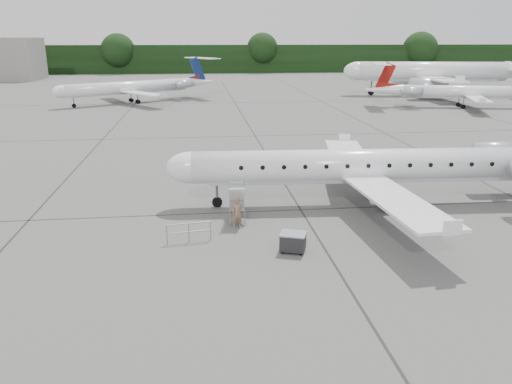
{
  "coord_description": "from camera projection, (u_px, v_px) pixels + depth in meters",
  "views": [
    {
      "loc": [
        -11.45,
        -22.59,
        9.88
      ],
      "look_at": [
        -8.59,
        1.77,
        2.3
      ],
      "focal_mm": 35.0,
      "sensor_mm": 36.0,
      "label": 1
    }
  ],
  "objects": [
    {
      "name": "ground",
      "position": [
        426.0,
        239.0,
        25.62
      ],
      "size": [
        320.0,
        320.0,
        0.0
      ],
      "primitive_type": "plane",
      "color": "#565654",
      "rests_on": "ground"
    },
    {
      "name": "treeline",
      "position": [
        234.0,
        59.0,
        147.79
      ],
      "size": [
        260.0,
        4.0,
        8.0
      ],
      "primitive_type": "cube",
      "color": "black",
      "rests_on": "ground"
    },
    {
      "name": "main_regional_jet",
      "position": [
        367.0,
        149.0,
        30.01
      ],
      "size": [
        28.07,
        20.92,
        6.93
      ],
      "primitive_type": null,
      "rotation": [
        0.0,
        0.0,
        -0.05
      ],
      "color": "white",
      "rests_on": "ground"
    },
    {
      "name": "airstair",
      "position": [
        237.0,
        201.0,
        28.13
      ],
      "size": [
        0.98,
        2.44,
        2.17
      ],
      "primitive_type": null,
      "rotation": [
        0.0,
        0.0,
        -0.05
      ],
      "color": "white",
      "rests_on": "ground"
    },
    {
      "name": "passenger",
      "position": [
        237.0,
        213.0,
        26.92
      ],
      "size": [
        0.66,
        0.48,
        1.69
      ],
      "primitive_type": "imported",
      "rotation": [
        0.0,
        0.0,
        0.14
      ],
      "color": "brown",
      "rests_on": "ground"
    },
    {
      "name": "safety_railing",
      "position": [
        189.0,
        233.0,
        25.11
      ],
      "size": [
        2.19,
        0.36,
        1.0
      ],
      "primitive_type": null,
      "rotation": [
        0.0,
        0.0,
        0.13
      ],
      "color": "gray",
      "rests_on": "ground"
    },
    {
      "name": "baggage_cart",
      "position": [
        293.0,
        242.0,
        23.97
      ],
      "size": [
        1.42,
        1.28,
        1.01
      ],
      "primitive_type": null,
      "rotation": [
        0.0,
        0.0,
        -0.34
      ],
      "color": "black",
      "rests_on": "ground"
    },
    {
      "name": "bg_narrowbody",
      "position": [
        432.0,
        62.0,
        87.85
      ],
      "size": [
        36.3,
        28.82,
        11.77
      ],
      "primitive_type": null,
      "rotation": [
        0.0,
        0.0,
        -0.17
      ],
      "color": "white",
      "rests_on": "ground"
    },
    {
      "name": "bg_regional_left",
      "position": [
        128.0,
        81.0,
        78.06
      ],
      "size": [
        31.86,
        29.45,
        6.8
      ],
      "primitive_type": null,
      "rotation": [
        0.0,
        0.0,
        0.55
      ],
      "color": "white",
      "rests_on": "ground"
    },
    {
      "name": "bg_regional_right",
      "position": [
        469.0,
        86.0,
        73.18
      ],
      "size": [
        27.69,
        22.42,
        6.43
      ],
      "primitive_type": null,
      "rotation": [
        0.0,
        0.0,
        2.93
      ],
      "color": "white",
      "rests_on": "ground"
    }
  ]
}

